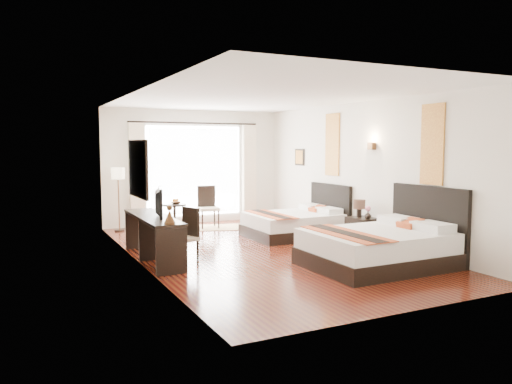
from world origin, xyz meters
name	(u,v)px	position (x,y,z in m)	size (l,w,h in m)	color
floor	(263,251)	(0.00, 0.00, -0.01)	(4.50, 7.50, 0.01)	#380C0A
ceiling	(263,97)	(0.00, 0.00, 2.79)	(4.50, 7.50, 0.02)	white
wall_headboard	(362,172)	(2.25, 0.00, 1.40)	(0.01, 7.50, 2.80)	silver
wall_desk	(139,179)	(-2.25, 0.00, 1.40)	(0.01, 7.50, 2.80)	silver
wall_window	(194,167)	(0.00, 3.75, 1.40)	(4.50, 0.01, 2.80)	silver
wall_entry	(412,192)	(0.00, -3.75, 1.40)	(4.50, 0.01, 2.80)	silver
window_glass	(195,171)	(0.00, 3.73, 1.30)	(2.40, 0.02, 2.20)	white
sheer_curtain	(195,171)	(0.00, 3.67, 1.30)	(2.30, 0.02, 2.10)	white
drape_left	(137,173)	(-1.45, 3.63, 1.28)	(0.35, 0.14, 2.35)	beige
drape_right	(249,171)	(1.45, 3.63, 1.28)	(0.35, 0.14, 2.35)	beige
art_panel_near	(432,144)	(2.23, -1.85, 1.95)	(0.03, 0.50, 1.35)	#984416
art_panel_far	(332,145)	(2.23, 1.03, 1.95)	(0.03, 0.50, 1.35)	#984416
wall_sconce	(372,146)	(2.19, -0.34, 1.92)	(0.10, 0.14, 0.14)	#462D19
mirror_frame	(138,169)	(-2.22, 0.18, 1.55)	(0.04, 1.25, 0.95)	black
mirror_glass	(139,169)	(-2.19, 0.18, 1.55)	(0.01, 1.12, 0.82)	white
bed_near	(381,246)	(1.20, -1.85, 0.32)	(2.22, 1.73, 1.25)	black
bed_far	(296,223)	(1.33, 1.03, 0.28)	(1.94, 1.51, 1.09)	black
nightstand	(362,231)	(2.01, -0.34, 0.27)	(0.45, 0.56, 0.53)	black
table_lamp	(359,206)	(1.99, -0.24, 0.76)	(0.24, 0.24, 0.38)	black
vase	(368,217)	(1.99, -0.52, 0.57)	(0.14, 0.14, 0.14)	black
console_desk	(153,238)	(-1.99, 0.18, 0.38)	(0.50, 2.20, 0.76)	black
television	(155,202)	(-1.97, 0.08, 1.00)	(0.85, 0.11, 0.49)	black
bronze_figurine	(170,216)	(-1.99, -0.82, 0.88)	(0.17, 0.17, 0.26)	#462D19
desk_chair	(183,248)	(-1.65, -0.37, 0.28)	(0.55, 0.55, 0.93)	#BDB491
floor_lamp	(118,178)	(-1.94, 3.32, 1.21)	(0.29, 0.29, 1.44)	black
side_table	(175,218)	(-0.81, 2.79, 0.31)	(0.54, 0.54, 0.62)	black
fruit_bowl	(176,203)	(-0.79, 2.78, 0.65)	(0.21, 0.21, 0.05)	#48331A
window_chair	(208,215)	(0.03, 2.87, 0.30)	(0.51, 0.51, 0.98)	#BDB491
jute_rug	(214,227)	(0.15, 2.83, 0.01)	(1.34, 0.91, 0.01)	tan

